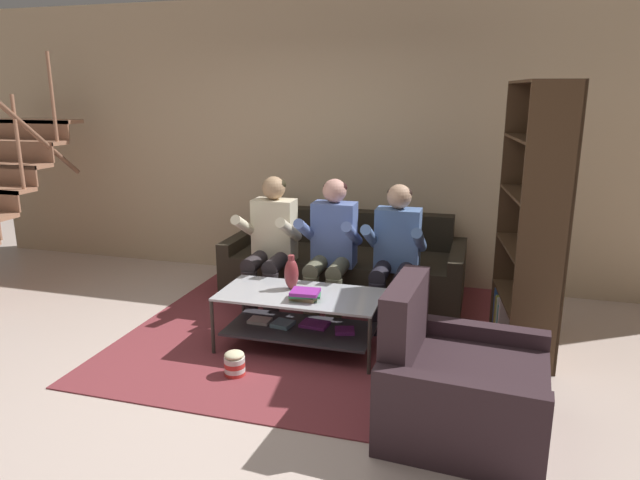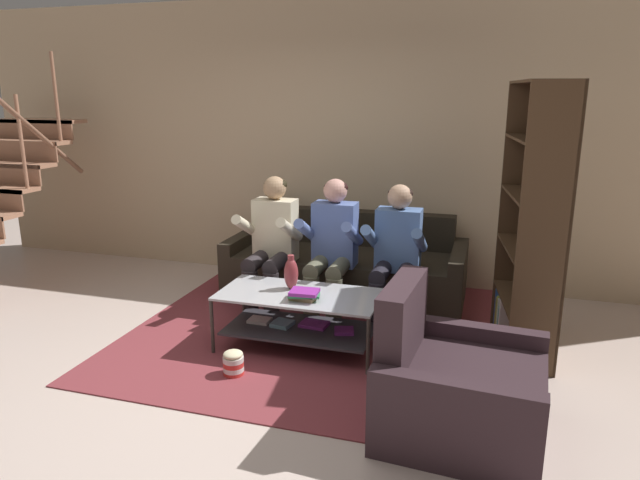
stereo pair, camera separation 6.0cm
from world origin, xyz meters
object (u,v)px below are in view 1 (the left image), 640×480
(armchair, at_px, (458,386))
(book_stack, at_px, (305,295))
(person_seated_left, at_px, (270,240))
(vase, at_px, (291,273))
(person_seated_middle, at_px, (331,244))
(person_seated_right, at_px, (395,250))
(bookshelf, at_px, (534,240))
(coffee_table, at_px, (300,312))
(couch, at_px, (345,269))
(popcorn_tub, at_px, (235,364))

(armchair, bearing_deg, book_stack, 149.68)
(person_seated_left, relative_size, vase, 4.46)
(person_seated_middle, distance_m, person_seated_right, 0.57)
(vase, distance_m, bookshelf, 1.88)
(coffee_table, bearing_deg, bookshelf, 17.57)
(vase, bearing_deg, couch, 82.33)
(coffee_table, height_order, armchair, armchair)
(coffee_table, xyz_separation_m, armchair, (1.24, -0.81, -0.02))
(vase, bearing_deg, coffee_table, -40.16)
(person_seated_left, distance_m, armchair, 2.34)
(person_seated_right, distance_m, popcorn_tub, 1.67)
(armchair, bearing_deg, person_seated_right, 112.24)
(bookshelf, bearing_deg, vase, -165.67)
(armchair, relative_size, popcorn_tub, 5.19)
(person_seated_right, height_order, armchair, person_seated_right)
(couch, xyz_separation_m, popcorn_tub, (-0.37, -1.81, -0.19))
(person_seated_right, xyz_separation_m, armchair, (0.61, -1.50, -0.39))
(person_seated_right, relative_size, armchair, 1.24)
(couch, height_order, person_seated_middle, person_seated_middle)
(person_seated_middle, relative_size, bookshelf, 0.60)
(bookshelf, relative_size, popcorn_tub, 10.88)
(person_seated_right, relative_size, book_stack, 4.71)
(person_seated_left, relative_size, coffee_table, 0.99)
(person_seated_middle, relative_size, armchair, 1.26)
(armchair, bearing_deg, couch, 119.98)
(vase, xyz_separation_m, armchair, (1.34, -0.89, -0.31))
(person_seated_left, bearing_deg, book_stack, -54.65)
(bookshelf, xyz_separation_m, popcorn_tub, (-2.01, -1.11, -0.78))
(person_seated_middle, relative_size, vase, 4.46)
(person_seated_left, distance_m, person_seated_middle, 0.57)
(coffee_table, bearing_deg, vase, 139.84)
(armchair, bearing_deg, coffee_table, 147.00)
(person_seated_middle, bearing_deg, book_stack, -88.78)
(armchair, xyz_separation_m, popcorn_tub, (-1.55, 0.24, -0.19))
(coffee_table, height_order, bookshelf, bookshelf)
(armchair, distance_m, popcorn_tub, 1.58)
(person_seated_middle, xyz_separation_m, book_stack, (0.02, -0.82, -0.18))
(couch, relative_size, person_seated_right, 1.87)
(book_stack, distance_m, bookshelf, 1.80)
(person_seated_left, relative_size, armchair, 1.26)
(bookshelf, bearing_deg, person_seated_left, 175.93)
(person_seated_left, distance_m, person_seated_right, 1.13)
(vase, height_order, book_stack, vase)
(couch, distance_m, book_stack, 1.38)
(person_seated_left, relative_size, bookshelf, 0.60)
(coffee_table, distance_m, vase, 0.31)
(person_seated_left, relative_size, popcorn_tub, 6.55)
(person_seated_middle, relative_size, book_stack, 4.80)
(person_seated_middle, bearing_deg, couch, 90.00)
(bookshelf, bearing_deg, person_seated_middle, 174.53)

